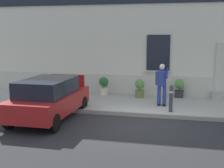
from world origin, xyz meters
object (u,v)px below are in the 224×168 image
planter_terracotta (70,84)px  person_on_phone (162,82)px  bollard_near_person (171,97)px  hatchback_car_red (49,98)px  planter_cream (104,85)px  planter_charcoal (179,88)px  planter_olive (140,88)px

planter_terracotta → person_on_phone: bearing=-22.3°
bollard_near_person → planter_terracotta: bollard_near_person is taller
hatchback_car_red → planter_cream: size_ratio=4.73×
bollard_near_person → person_on_phone: (-0.42, 0.90, 0.44)m
hatchback_car_red → planter_charcoal: hatchback_car_red is taller
planter_olive → planter_charcoal: size_ratio=1.00×
hatchback_car_red → planter_olive: (2.75, 3.93, -0.18)m
bollard_near_person → planter_charcoal: bollard_near_person is taller
person_on_phone → hatchback_car_red: bearing=-147.0°
bollard_near_person → planter_olive: 2.89m
hatchback_car_red → planter_charcoal: 6.29m
person_on_phone → planter_olive: bearing=127.2°
hatchback_car_red → planter_terracotta: size_ratio=4.73×
bollard_near_person → person_on_phone: bearing=114.8°
person_on_phone → planter_olive: person_on_phone is taller
planter_charcoal → person_on_phone: bearing=-109.2°
planter_terracotta → planter_cream: bearing=-3.6°
planter_olive → planter_charcoal: (1.80, 0.41, 0.00)m
bollard_near_person → planter_cream: 4.30m
hatchback_car_red → planter_terracotta: bearing=101.2°
planter_olive → planter_charcoal: bearing=12.8°
planter_cream → person_on_phone: bearing=-31.9°
hatchback_car_red → person_on_phone: 4.56m
planter_terracotta → planter_olive: size_ratio=1.00×
person_on_phone → planter_cream: person_on_phone is taller
hatchback_car_red → planter_charcoal: (4.55, 4.34, -0.18)m
bollard_near_person → planter_charcoal: bearing=84.7°
bollard_near_person → planter_olive: size_ratio=1.22×
bollard_near_person → person_on_phone: person_on_phone is taller
hatchback_car_red → planter_olive: 4.80m
hatchback_car_red → person_on_phone: (3.87, 2.38, 0.36)m
bollard_near_person → planter_terracotta: (-5.14, 2.83, -0.11)m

